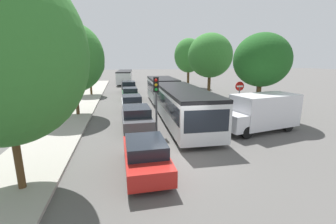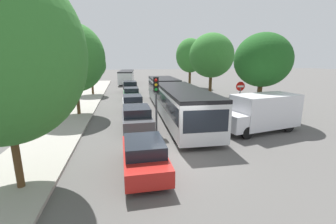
{
  "view_description": "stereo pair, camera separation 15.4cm",
  "coord_description": "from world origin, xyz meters",
  "px_view_note": "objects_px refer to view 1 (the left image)",
  "views": [
    {
      "loc": [
        -2.64,
        -9.22,
        4.4
      ],
      "look_at": [
        0.2,
        4.24,
        1.2
      ],
      "focal_mm": 24.0,
      "sensor_mm": 36.0,
      "label": 1
    },
    {
      "loc": [
        -2.49,
        -9.25,
        4.4
      ],
      "look_at": [
        0.2,
        4.24,
        1.2
      ],
      "focal_mm": 24.0,
      "sensor_mm": 36.0,
      "label": 2
    }
  ],
  "objects_px": {
    "no_entry_sign": "(239,94)",
    "tree_left_mid": "(72,60)",
    "queued_car_red": "(146,155)",
    "queued_car_green": "(130,94)",
    "traffic_light": "(156,92)",
    "tree_left_near": "(1,53)",
    "queued_car_graphite": "(137,118)",
    "tree_right_mid": "(210,57)",
    "direction_sign_post": "(257,84)",
    "tree_left_far": "(90,66)",
    "queued_car_black": "(129,87)",
    "tree_right_far": "(188,56)",
    "white_van": "(262,111)",
    "articulated_bus": "(172,96)",
    "tree_right_near": "(262,62)",
    "city_bus_rear": "(125,76)",
    "queued_car_silver": "(132,103)"
  },
  "relations": [
    {
      "from": "queued_car_graphite",
      "to": "articulated_bus",
      "type": "bearing_deg",
      "value": -40.37
    },
    {
      "from": "queued_car_green",
      "to": "tree_left_mid",
      "type": "distance_m",
      "value": 8.87
    },
    {
      "from": "tree_right_near",
      "to": "tree_right_mid",
      "type": "height_order",
      "value": "tree_right_mid"
    },
    {
      "from": "queued_car_graphite",
      "to": "queued_car_green",
      "type": "relative_size",
      "value": 1.07
    },
    {
      "from": "white_van",
      "to": "tree_left_mid",
      "type": "height_order",
      "value": "tree_left_mid"
    },
    {
      "from": "white_van",
      "to": "tree_left_near",
      "type": "relative_size",
      "value": 0.71
    },
    {
      "from": "tree_left_near",
      "to": "tree_left_far",
      "type": "height_order",
      "value": "tree_left_near"
    },
    {
      "from": "no_entry_sign",
      "to": "white_van",
      "type": "bearing_deg",
      "value": -2.97
    },
    {
      "from": "city_bus_rear",
      "to": "tree_right_near",
      "type": "xyz_separation_m",
      "value": [
        9.32,
        -29.28,
        2.89
      ]
    },
    {
      "from": "queued_car_graphite",
      "to": "queued_car_silver",
      "type": "bearing_deg",
      "value": -0.38
    },
    {
      "from": "articulated_bus",
      "to": "queued_car_green",
      "type": "distance_m",
      "value": 7.99
    },
    {
      "from": "no_entry_sign",
      "to": "tree_left_mid",
      "type": "relative_size",
      "value": 0.39
    },
    {
      "from": "queued_car_graphite",
      "to": "queued_car_red",
      "type": "bearing_deg",
      "value": 178.81
    },
    {
      "from": "traffic_light",
      "to": "tree_left_near",
      "type": "height_order",
      "value": "tree_left_near"
    },
    {
      "from": "articulated_bus",
      "to": "tree_left_far",
      "type": "distance_m",
      "value": 14.25
    },
    {
      "from": "queued_car_graphite",
      "to": "tree_right_mid",
      "type": "distance_m",
      "value": 15.2
    },
    {
      "from": "articulated_bus",
      "to": "no_entry_sign",
      "type": "height_order",
      "value": "no_entry_sign"
    },
    {
      "from": "tree_left_far",
      "to": "queued_car_black",
      "type": "bearing_deg",
      "value": 18.24
    },
    {
      "from": "articulated_bus",
      "to": "queued_car_green",
      "type": "relative_size",
      "value": 4.3
    },
    {
      "from": "city_bus_rear",
      "to": "tree_right_far",
      "type": "relative_size",
      "value": 1.45
    },
    {
      "from": "queued_car_red",
      "to": "traffic_light",
      "type": "relative_size",
      "value": 1.14
    },
    {
      "from": "queued_car_red",
      "to": "tree_left_far",
      "type": "distance_m",
      "value": 22.17
    },
    {
      "from": "queued_car_graphite",
      "to": "queued_car_black",
      "type": "bearing_deg",
      "value": -1.1
    },
    {
      "from": "articulated_bus",
      "to": "tree_right_mid",
      "type": "xyz_separation_m",
      "value": [
        6.21,
        7.25,
        3.3
      ]
    },
    {
      "from": "articulated_bus",
      "to": "tree_left_near",
      "type": "xyz_separation_m",
      "value": [
        -7.63,
        -10.36,
        3.12
      ]
    },
    {
      "from": "articulated_bus",
      "to": "queued_car_black",
      "type": "relative_size",
      "value": 3.84
    },
    {
      "from": "tree_right_mid",
      "to": "tree_right_far",
      "type": "relative_size",
      "value": 0.96
    },
    {
      "from": "no_entry_sign",
      "to": "direction_sign_post",
      "type": "height_order",
      "value": "direction_sign_post"
    },
    {
      "from": "no_entry_sign",
      "to": "tree_left_near",
      "type": "relative_size",
      "value": 0.38
    },
    {
      "from": "tree_right_far",
      "to": "tree_right_mid",
      "type": "bearing_deg",
      "value": -93.07
    },
    {
      "from": "tree_right_mid",
      "to": "queued_car_red",
      "type": "bearing_deg",
      "value": -119.23
    },
    {
      "from": "queued_car_graphite",
      "to": "queued_car_green",
      "type": "bearing_deg",
      "value": -0.99
    },
    {
      "from": "queued_car_red",
      "to": "queued_car_silver",
      "type": "distance_m",
      "value": 11.25
    },
    {
      "from": "queued_car_graphite",
      "to": "no_entry_sign",
      "type": "xyz_separation_m",
      "value": [
        7.85,
        1.16,
        1.12
      ]
    },
    {
      "from": "articulated_bus",
      "to": "queued_car_green",
      "type": "height_order",
      "value": "articulated_bus"
    },
    {
      "from": "traffic_light",
      "to": "tree_right_near",
      "type": "xyz_separation_m",
      "value": [
        8.09,
        1.64,
        1.78
      ]
    },
    {
      "from": "queued_car_black",
      "to": "tree_right_near",
      "type": "bearing_deg",
      "value": -151.5
    },
    {
      "from": "queued_car_green",
      "to": "queued_car_black",
      "type": "relative_size",
      "value": 0.89
    },
    {
      "from": "queued_car_red",
      "to": "queued_car_green",
      "type": "xyz_separation_m",
      "value": [
        0.13,
        17.07,
        0.02
      ]
    },
    {
      "from": "queued_car_graphite",
      "to": "queued_car_green",
      "type": "distance_m",
      "value": 11.21
    },
    {
      "from": "tree_left_far",
      "to": "white_van",
      "type": "bearing_deg",
      "value": -55.28
    },
    {
      "from": "city_bus_rear",
      "to": "white_van",
      "type": "bearing_deg",
      "value": -162.33
    },
    {
      "from": "city_bus_rear",
      "to": "tree_left_mid",
      "type": "distance_m",
      "value": 26.08
    },
    {
      "from": "direction_sign_post",
      "to": "tree_right_near",
      "type": "relative_size",
      "value": 0.57
    },
    {
      "from": "queued_car_green",
      "to": "tree_right_far",
      "type": "bearing_deg",
      "value": -44.33
    },
    {
      "from": "queued_car_graphite",
      "to": "tree_left_mid",
      "type": "bearing_deg",
      "value": 43.83
    },
    {
      "from": "direction_sign_post",
      "to": "tree_right_near",
      "type": "bearing_deg",
      "value": 58.0
    },
    {
      "from": "queued_car_black",
      "to": "traffic_light",
      "type": "relative_size",
      "value": 1.31
    },
    {
      "from": "tree_right_mid",
      "to": "queued_car_black",
      "type": "bearing_deg",
      "value": 147.26
    },
    {
      "from": "tree_left_near",
      "to": "direction_sign_post",
      "type": "bearing_deg",
      "value": 29.57
    }
  ]
}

